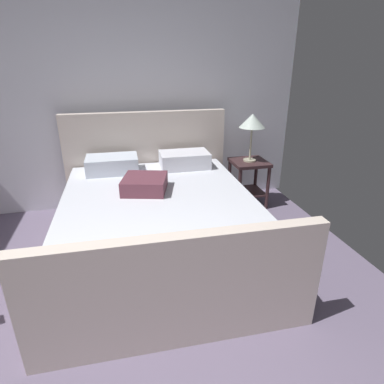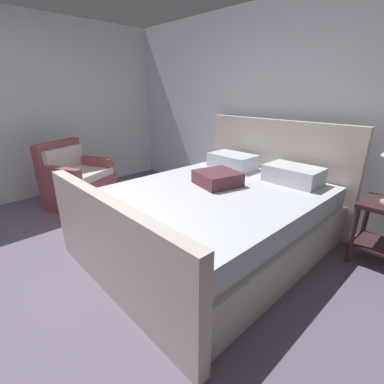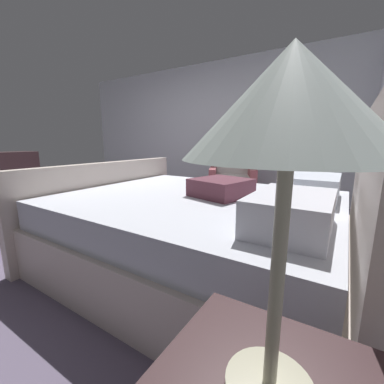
{
  "view_description": "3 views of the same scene",
  "coord_description": "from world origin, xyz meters",
  "views": [
    {
      "loc": [
        0.16,
        -1.11,
        1.81
      ],
      "look_at": [
        0.81,
        1.64,
        0.62
      ],
      "focal_mm": 30.1,
      "sensor_mm": 36.0,
      "label": 1
    },
    {
      "loc": [
        2.15,
        -0.31,
        1.55
      ],
      "look_at": [
        0.38,
        1.42,
        0.63
      ],
      "focal_mm": 25.8,
      "sensor_mm": 36.0,
      "label": 2
    },
    {
      "loc": [
        2.15,
        2.6,
        1.05
      ],
      "look_at": [
        0.38,
        1.52,
        0.63
      ],
      "focal_mm": 22.91,
      "sensor_mm": 36.0,
      "label": 3
    }
  ],
  "objects": [
    {
      "name": "bed",
      "position": [
        0.47,
        1.68,
        0.35
      ],
      "size": [
        1.98,
        2.37,
        1.22
      ],
      "color": "beige",
      "rests_on": "ground"
    },
    {
      "name": "nightstand_right",
      "position": [
        1.76,
        2.53,
        0.4
      ],
      "size": [
        0.44,
        0.44,
        0.6
      ],
      "color": "#3A2526",
      "rests_on": "ground"
    },
    {
      "name": "table_lamp_right",
      "position": [
        1.76,
        2.53,
        1.09
      ],
      "size": [
        0.31,
        0.31,
        0.59
      ],
      "color": "#B7B293",
      "rests_on": "nightstand_right"
    },
    {
      "name": "wall_back",
      "position": [
        0.0,
        3.01,
        1.28
      ],
      "size": [
        4.92,
        0.12,
        2.57
      ],
      "primitive_type": "cube",
      "color": "silver",
      "rests_on": "ground"
    }
  ]
}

